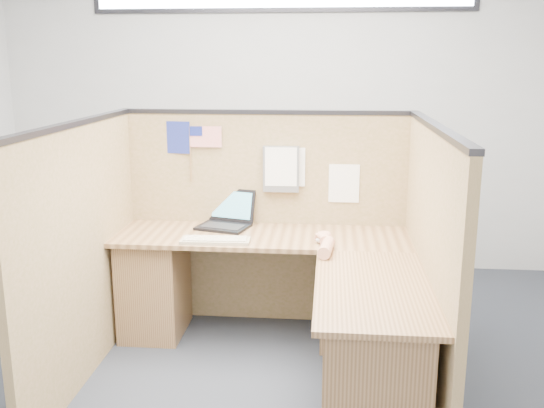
# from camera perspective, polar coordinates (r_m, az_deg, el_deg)

# --- Properties ---
(floor) EXTENTS (5.00, 5.00, 0.00)m
(floor) POSITION_cam_1_polar(r_m,az_deg,el_deg) (3.70, -2.12, -16.81)
(floor) COLOR black
(floor) RESTS_ON ground
(wall_back) EXTENTS (5.00, 0.00, 5.00)m
(wall_back) POSITION_cam_1_polar(r_m,az_deg,el_deg) (5.46, 0.87, 8.53)
(wall_back) COLOR #AAADAF
(wall_back) RESTS_ON floor
(wall_front) EXTENTS (5.00, 0.00, 5.00)m
(wall_front) POSITION_cam_1_polar(r_m,az_deg,el_deg) (1.12, -18.34, -11.71)
(wall_front) COLOR #AAADAF
(wall_front) RESTS_ON floor
(cubicle_partitions) EXTENTS (2.06, 1.83, 1.53)m
(cubicle_partitions) POSITION_cam_1_polar(r_m,az_deg,el_deg) (3.79, -1.38, -3.41)
(cubicle_partitions) COLOR olive
(cubicle_partitions) RESTS_ON floor
(l_desk) EXTENTS (1.95, 1.75, 0.73)m
(l_desk) POSITION_cam_1_polar(r_m,az_deg,el_deg) (3.76, 1.21, -9.59)
(l_desk) COLOR brown
(l_desk) RESTS_ON floor
(laptop) EXTENTS (0.39, 0.40, 0.24)m
(laptop) POSITION_cam_1_polar(r_m,az_deg,el_deg) (4.25, -4.47, -1.26)
(laptop) COLOR black
(laptop) RESTS_ON l_desk
(keyboard) EXTENTS (0.44, 0.17, 0.03)m
(keyboard) POSITION_cam_1_polar(r_m,az_deg,el_deg) (3.88, -5.36, -3.42)
(keyboard) COLOR gray
(keyboard) RESTS_ON l_desk
(mouse) EXTENTS (0.13, 0.10, 0.05)m
(mouse) POSITION_cam_1_polar(r_m,az_deg,el_deg) (3.86, 4.93, -3.34)
(mouse) COLOR silver
(mouse) RESTS_ON l_desk
(hand_forearm) EXTENTS (0.12, 0.41, 0.09)m
(hand_forearm) POSITION_cam_1_polar(r_m,az_deg,el_deg) (3.72, 5.08, -3.75)
(hand_forearm) COLOR tan
(hand_forearm) RESTS_ON l_desk
(blue_poster) EXTENTS (0.17, 0.02, 0.22)m
(blue_poster) POSITION_cam_1_polar(r_m,az_deg,el_deg) (4.30, -8.81, 6.20)
(blue_poster) COLOR navy
(blue_poster) RESTS_ON cubicle_partitions
(american_flag) EXTENTS (0.23, 0.01, 0.39)m
(american_flag) POSITION_cam_1_polar(r_m,az_deg,el_deg) (4.25, -6.63, 6.10)
(american_flag) COLOR olive
(american_flag) RESTS_ON cubicle_partitions
(file_holder) EXTENTS (0.25, 0.05, 0.32)m
(file_holder) POSITION_cam_1_polar(r_m,az_deg,el_deg) (4.19, 0.86, 3.32)
(file_holder) COLOR slate
(file_holder) RESTS_ON cubicle_partitions
(paper_left) EXTENTS (0.21, 0.02, 0.27)m
(paper_left) POSITION_cam_1_polar(r_m,az_deg,el_deg) (4.21, 1.69, 3.52)
(paper_left) COLOR white
(paper_left) RESTS_ON cubicle_partitions
(paper_right) EXTENTS (0.21, 0.01, 0.27)m
(paper_right) POSITION_cam_1_polar(r_m,az_deg,el_deg) (4.22, 6.79, 1.93)
(paper_right) COLOR white
(paper_right) RESTS_ON cubicle_partitions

